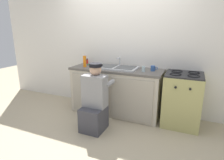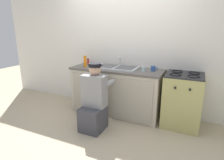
% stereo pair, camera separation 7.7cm
% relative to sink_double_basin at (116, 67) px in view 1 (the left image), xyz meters
% --- Properties ---
extents(ground_plane, '(12.00, 12.00, 0.00)m').
position_rel_sink_double_basin_xyz_m(ground_plane, '(0.00, -0.30, -0.92)').
color(ground_plane, tan).
extents(back_wall, '(6.00, 0.10, 2.50)m').
position_rel_sink_double_basin_xyz_m(back_wall, '(0.00, 0.35, 0.33)').
color(back_wall, silver).
rests_on(back_wall, ground_plane).
extents(counter_cabinet, '(1.71, 0.62, 0.86)m').
position_rel_sink_double_basin_xyz_m(counter_cabinet, '(0.00, -0.01, -0.49)').
color(counter_cabinet, beige).
rests_on(counter_cabinet, ground_plane).
extents(countertop, '(1.75, 0.62, 0.04)m').
position_rel_sink_double_basin_xyz_m(countertop, '(0.00, -0.00, -0.04)').
color(countertop, '#5B5651').
rests_on(countertop, counter_cabinet).
extents(sink_double_basin, '(0.80, 0.44, 0.19)m').
position_rel_sink_double_basin_xyz_m(sink_double_basin, '(0.00, 0.00, 0.00)').
color(sink_double_basin, silver).
rests_on(sink_double_basin, countertop).
extents(stove_range, '(0.60, 0.62, 0.93)m').
position_rel_sink_double_basin_xyz_m(stove_range, '(1.22, -0.00, -0.46)').
color(stove_range, tan).
rests_on(stove_range, ground_plane).
extents(plumber_person, '(0.42, 0.61, 1.10)m').
position_rel_sink_double_basin_xyz_m(plumber_person, '(-0.08, -0.74, -0.46)').
color(plumber_person, '#3F3F47').
rests_on(plumber_person, ground_plane).
extents(cell_phone, '(0.07, 0.14, 0.01)m').
position_rel_sink_double_basin_xyz_m(cell_phone, '(-0.64, 0.12, -0.01)').
color(cell_phone, black).
rests_on(cell_phone, countertop).
extents(spice_bottle_red, '(0.04, 0.04, 0.10)m').
position_rel_sink_double_basin_xyz_m(spice_bottle_red, '(-0.75, 0.20, 0.03)').
color(spice_bottle_red, red).
rests_on(spice_bottle_red, countertop).
extents(soap_bottle_orange, '(0.06, 0.06, 0.25)m').
position_rel_sink_double_basin_xyz_m(soap_bottle_orange, '(-0.61, -0.13, 0.09)').
color(soap_bottle_orange, orange).
rests_on(soap_bottle_orange, countertop).
extents(water_glass, '(0.06, 0.06, 0.10)m').
position_rel_sink_double_basin_xyz_m(water_glass, '(0.54, -0.08, 0.03)').
color(water_glass, '#ADC6CC').
rests_on(water_glass, countertop).
extents(coffee_mug, '(0.13, 0.08, 0.09)m').
position_rel_sink_double_basin_xyz_m(coffee_mug, '(0.69, 0.04, 0.03)').
color(coffee_mug, '#335699').
rests_on(coffee_mug, countertop).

